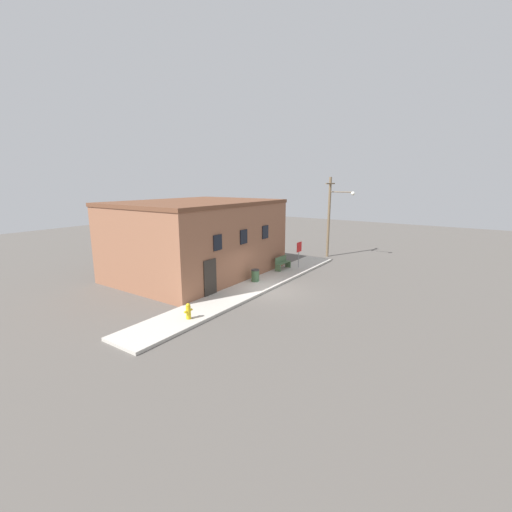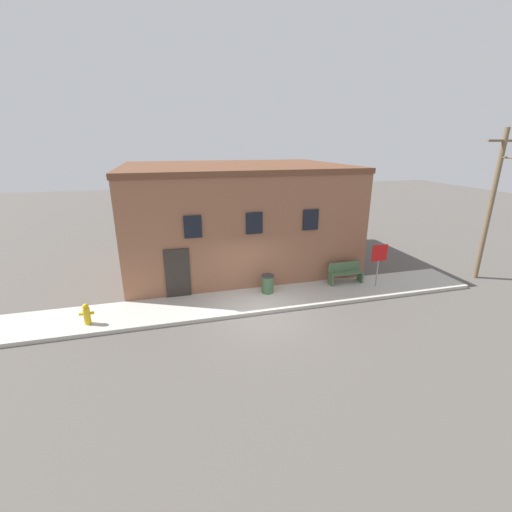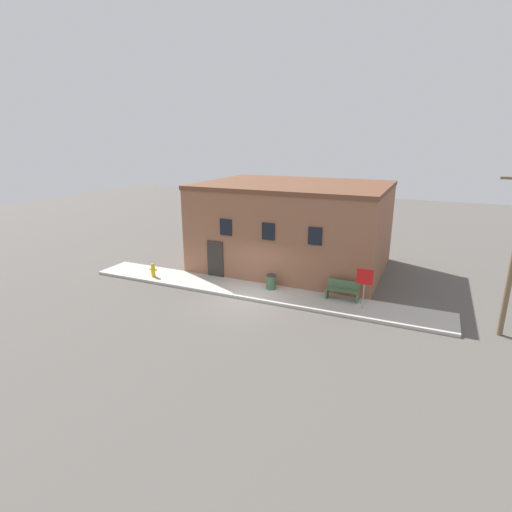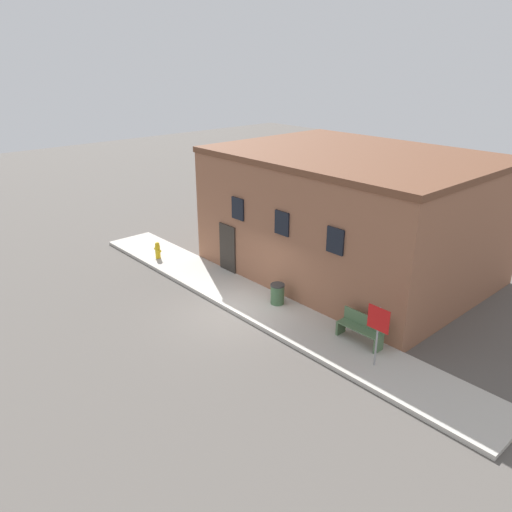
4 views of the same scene
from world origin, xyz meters
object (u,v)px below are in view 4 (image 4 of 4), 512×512
Objects in this scene: bench at (361,329)px; fire_hydrant at (158,250)px; stop_sign at (378,325)px; trash_bin at (277,294)px.

fire_hydrant is at bearing -174.43° from bench.
stop_sign is at bearing 1.28° from fire_hydrant.
stop_sign is at bearing -34.87° from bench.
stop_sign is 1.62m from bench.
fire_hydrant is 10.67m from bench.
fire_hydrant is 11.77m from stop_sign.
fire_hydrant is at bearing -172.46° from trash_bin.
bench is at bearing 1.86° from trash_bin.
bench is at bearing 5.57° from fire_hydrant.
fire_hydrant is 6.96m from trash_bin.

